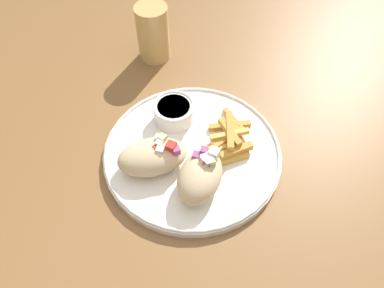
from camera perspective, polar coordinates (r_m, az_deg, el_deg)
ground_plane at (r=1.31m, az=-0.23°, el=-19.96°), size 10.00×10.00×0.00m
table at (r=0.72m, az=-0.40°, el=-4.71°), size 1.53×1.53×0.70m
plate at (r=0.67m, az=0.00°, el=-1.25°), size 0.32×0.32×0.02m
pita_sandwich_near at (r=0.60m, az=1.27°, el=-4.87°), size 0.12×0.10×0.07m
pita_sandwich_far at (r=0.63m, az=-6.02°, el=-1.91°), size 0.14×0.13×0.06m
fries_pile at (r=0.67m, az=5.90°, el=0.74°), size 0.12×0.10×0.03m
sauce_ramekin at (r=0.70m, az=-2.79°, el=5.00°), size 0.08×0.08×0.04m
water_glass at (r=0.83m, az=-5.94°, el=16.17°), size 0.07×0.07×0.12m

